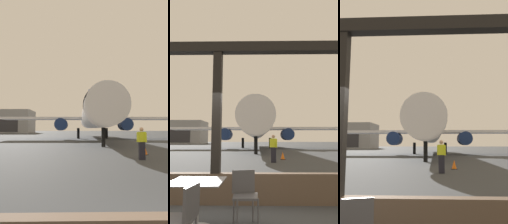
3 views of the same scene
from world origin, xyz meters
The scene contains 5 objects.
ground_plane centered at (0.00, 40.00, 0.00)m, with size 220.00×220.00×0.00m, color #383A3D.
airplane centered at (0.79, 30.30, 3.61)m, with size 29.53×34.72×10.49m.
ground_crew_worker centered at (1.96, 8.78, 0.90)m, with size 0.46×0.39×1.74m.
traffic_cone centered at (2.79, 10.88, 0.26)m, with size 0.36×0.36×0.55m.
distant_hangar centered at (-33.09, 81.19, 4.46)m, with size 25.29×12.87×8.94m.
Camera 3 is at (1.64, -3.96, 1.52)m, focal length 37.70 mm.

